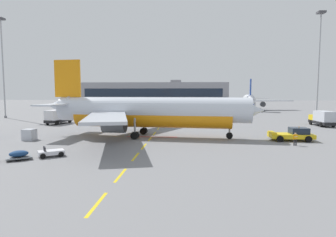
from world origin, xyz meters
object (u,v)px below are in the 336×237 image
(uld_cargo_container, at_px, (29,135))
(apron_light_mast_near, at_px, (2,57))
(pushback_tug, at_px, (293,134))
(airliner_foreground, at_px, (148,112))
(ground_power_truck, at_px, (322,118))
(ground_crew_worker, at_px, (295,138))
(catering_truck, at_px, (94,116))
(baggage_train, at_px, (19,155))
(apron_light_mast_far, at_px, (319,54))
(fuel_service_truck, at_px, (58,117))
(airliner_mid_left, at_px, (249,100))

(uld_cargo_container, xyz_separation_m, apron_light_mast_near, (-26.86, 34.77, 15.73))
(pushback_tug, height_order, uld_cargo_container, pushback_tug)
(apron_light_mast_near, bearing_deg, airliner_foreground, -34.87)
(ground_power_truck, relative_size, uld_cargo_container, 4.31)
(ground_crew_worker, bearing_deg, catering_truck, 145.20)
(airliner_foreground, distance_m, catering_truck, 23.72)
(catering_truck, bearing_deg, ground_crew_worker, -34.80)
(pushback_tug, relative_size, ground_power_truck, 0.86)
(baggage_train, relative_size, uld_cargo_container, 4.82)
(ground_power_truck, bearing_deg, ground_crew_worker, -121.25)
(ground_crew_worker, distance_m, apron_light_mast_far, 43.70)
(fuel_service_truck, distance_m, apron_light_mast_far, 64.49)
(airliner_foreground, bearing_deg, baggage_train, -124.48)
(fuel_service_truck, height_order, uld_cargo_container, fuel_service_truck)
(ground_power_truck, height_order, apron_light_mast_near, apron_light_mast_near)
(apron_light_mast_near, bearing_deg, catering_truck, -22.81)
(ground_power_truck, bearing_deg, apron_light_mast_near, 169.98)
(airliner_mid_left, distance_m, ground_crew_worker, 82.75)
(airliner_foreground, distance_m, apron_light_mast_far, 50.83)
(catering_truck, bearing_deg, pushback_tug, -29.48)
(uld_cargo_container, bearing_deg, pushback_tug, 3.21)
(ground_power_truck, bearing_deg, pushback_tug, -124.07)
(pushback_tug, height_order, fuel_service_truck, fuel_service_truck)
(pushback_tug, xyz_separation_m, apron_light_mast_far, (17.51, 32.41, 15.65))
(catering_truck, bearing_deg, baggage_train, -83.87)
(baggage_train, distance_m, ground_crew_worker, 32.99)
(fuel_service_truck, bearing_deg, ground_power_truck, -0.12)
(airliner_foreground, xyz_separation_m, fuel_service_truck, (-22.47, 16.88, -2.30))
(catering_truck, distance_m, apron_light_mast_near, 34.76)
(ground_power_truck, xyz_separation_m, apron_light_mast_far, (4.75, 13.55, 14.90))
(pushback_tug, bearing_deg, uld_cargo_container, -176.79)
(pushback_tug, relative_size, apron_light_mast_near, 0.23)
(apron_light_mast_near, bearing_deg, pushback_tug, -26.61)
(pushback_tug, xyz_separation_m, airliner_mid_left, (10.11, 77.99, 2.96))
(airliner_foreground, relative_size, ground_crew_worker, 20.53)
(airliner_foreground, height_order, fuel_service_truck, airliner_foreground)
(ground_power_truck, bearing_deg, uld_cargo_container, -157.62)
(baggage_train, height_order, apron_light_mast_far, apron_light_mast_far)
(baggage_train, xyz_separation_m, uld_cargo_container, (-5.81, 11.97, 0.28))
(ground_power_truck, xyz_separation_m, baggage_train, (-45.21, -32.98, -1.12))
(uld_cargo_container, distance_m, apron_light_mast_near, 46.67)
(airliner_foreground, bearing_deg, ground_power_truck, 26.19)
(uld_cargo_container, height_order, apron_light_mast_near, apron_light_mast_near)
(apron_light_mast_near, bearing_deg, uld_cargo_container, -52.32)
(ground_crew_worker, relative_size, apron_light_mast_near, 0.06)
(catering_truck, bearing_deg, apron_light_mast_near, 157.19)
(airliner_mid_left, xyz_separation_m, ground_power_truck, (2.65, -59.13, -2.21))
(apron_light_mast_far, bearing_deg, uld_cargo_container, -148.22)
(airliner_foreground, relative_size, catering_truck, 4.71)
(apron_light_mast_near, bearing_deg, fuel_service_truck, -32.60)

